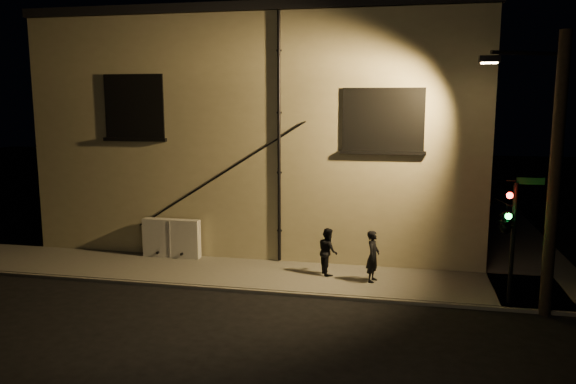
% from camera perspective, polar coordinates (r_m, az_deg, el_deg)
% --- Properties ---
extents(ground, '(90.00, 90.00, 0.00)m').
position_cam_1_polar(ground, '(16.47, 3.08, -10.60)').
color(ground, black).
extents(sidewalk, '(21.00, 16.00, 0.12)m').
position_cam_1_polar(sidewalk, '(20.50, 8.36, -6.49)').
color(sidewalk, '#57564F').
rests_on(sidewalk, ground).
extents(building, '(16.20, 12.23, 8.80)m').
position_cam_1_polar(building, '(24.91, -0.53, 6.55)').
color(building, tan).
rests_on(building, ground).
extents(utility_cabinet, '(2.06, 0.35, 1.36)m').
position_cam_1_polar(utility_cabinet, '(20.28, -11.74, -4.60)').
color(utility_cabinet, '#B4B2AB').
rests_on(utility_cabinet, sidewalk).
extents(pedestrian_a, '(0.49, 0.65, 1.58)m').
position_cam_1_polar(pedestrian_a, '(17.37, 8.63, -6.47)').
color(pedestrian_a, black).
rests_on(pedestrian_a, sidewalk).
extents(pedestrian_b, '(0.81, 0.89, 1.50)m').
position_cam_1_polar(pedestrian_b, '(17.95, 4.08, -6.02)').
color(pedestrian_b, black).
rests_on(pedestrian_b, sidewalk).
extents(traffic_signal, '(1.31, 2.05, 3.47)m').
position_cam_1_polar(traffic_signal, '(16.05, 21.34, -2.65)').
color(traffic_signal, black).
rests_on(traffic_signal, sidewalk).
extents(streetlamp_pole, '(2.03, 1.39, 7.32)m').
position_cam_1_polar(streetlamp_pole, '(15.83, 25.15, 2.15)').
color(streetlamp_pole, black).
rests_on(streetlamp_pole, ground).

